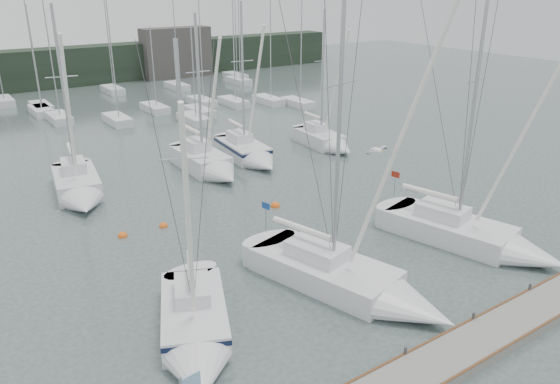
{
  "coord_description": "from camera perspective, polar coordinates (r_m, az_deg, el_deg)",
  "views": [
    {
      "loc": [
        -15.38,
        -15.26,
        13.52
      ],
      "look_at": [
        -1.49,
        5.0,
        3.88
      ],
      "focal_mm": 35.0,
      "sensor_mm": 36.0,
      "label": 1
    }
  ],
  "objects": [
    {
      "name": "buoy_b",
      "position": [
        34.69,
        -0.49,
        -1.51
      ],
      "size": [
        0.62,
        0.62,
        0.62
      ],
      "primitive_type": "sphere",
      "color": "#E15B14",
      "rests_on": "ground"
    },
    {
      "name": "mast_forest",
      "position": [
        62.67,
        -19.74,
        8.18
      ],
      "size": [
        55.08,
        26.23,
        14.86
      ],
      "color": "silver",
      "rests_on": "ground"
    },
    {
      "name": "buoy_c",
      "position": [
        32.01,
        -16.11,
        -4.47
      ],
      "size": [
        0.54,
        0.54,
        0.54
      ],
      "primitive_type": "sphere",
      "color": "#E15B14",
      "rests_on": "ground"
    },
    {
      "name": "sailboat_near_left",
      "position": [
        22.29,
        -8.81,
        -14.5
      ],
      "size": [
        5.47,
        8.13,
        12.54
      ],
      "rotation": [
        0.0,
        0.0,
        -0.41
      ],
      "color": "silver",
      "rests_on": "ground"
    },
    {
      "name": "sailboat_mid_b",
      "position": [
        37.93,
        -20.25,
        0.17
      ],
      "size": [
        3.96,
        8.24,
        13.03
      ],
      "rotation": [
        0.0,
        0.0,
        -0.16
      ],
      "color": "silver",
      "rests_on": "ground"
    },
    {
      "name": "sailboat_mid_e",
      "position": [
        46.68,
        4.98,
        5.23
      ],
      "size": [
        2.91,
        7.15,
        12.05
      ],
      "rotation": [
        0.0,
        0.0,
        -0.07
      ],
      "color": "silver",
      "rests_on": "ground"
    },
    {
      "name": "dock",
      "position": [
        22.79,
        18.29,
        -15.61
      ],
      "size": [
        24.0,
        2.0,
        0.4
      ],
      "primitive_type": "cube",
      "color": "slate",
      "rests_on": "ground"
    },
    {
      "name": "far_building_right",
      "position": [
        82.94,
        -10.77,
        14.13
      ],
      "size": [
        10.0,
        3.0,
        7.0
      ],
      "primitive_type": "cube",
      "color": "#43403D",
      "rests_on": "ground"
    },
    {
      "name": "sailboat_mid_c",
      "position": [
        40.67,
        -7.4,
        2.78
      ],
      "size": [
        2.81,
        8.0,
        12.17
      ],
      "rotation": [
        0.0,
        0.0,
        -0.01
      ],
      "color": "silver",
      "rests_on": "ground"
    },
    {
      "name": "sailboat_mid_d",
      "position": [
        43.16,
        -3.15,
        3.99
      ],
      "size": [
        3.45,
        8.29,
        12.85
      ],
      "rotation": [
        0.0,
        0.0,
        -0.1
      ],
      "color": "silver",
      "rests_on": "ground"
    },
    {
      "name": "sailboat_near_center",
      "position": [
        25.26,
        8.81,
        -9.77
      ],
      "size": [
        5.61,
        10.54,
        16.12
      ],
      "rotation": [
        0.0,
        0.0,
        0.27
      ],
      "color": "silver",
      "rests_on": "ground"
    },
    {
      "name": "sailboat_near_right",
      "position": [
        31.04,
        20.66,
        -4.75
      ],
      "size": [
        5.2,
        10.17,
        14.95
      ],
      "rotation": [
        0.0,
        0.0,
        0.25
      ],
      "color": "silver",
      "rests_on": "ground"
    },
    {
      "name": "buoy_a",
      "position": [
        32.65,
        -12.09,
        -3.54
      ],
      "size": [
        0.51,
        0.51,
        0.51
      ],
      "primitive_type": "sphere",
      "color": "#E15B14",
      "rests_on": "ground"
    },
    {
      "name": "far_treeline",
      "position": [
        79.54,
        -23.46,
        11.75
      ],
      "size": [
        90.0,
        4.0,
        5.0
      ],
      "primitive_type": "cube",
      "color": "black",
      "rests_on": "ground"
    },
    {
      "name": "seagull",
      "position": [
        21.59,
        10.07,
        4.33
      ],
      "size": [
        1.12,
        0.52,
        0.22
      ],
      "rotation": [
        0.0,
        0.0,
        0.17
      ],
      "color": "white",
      "rests_on": "ground"
    },
    {
      "name": "ground",
      "position": [
        25.54,
        9.31,
        -10.86
      ],
      "size": [
        160.0,
        160.0,
        0.0
      ],
      "primitive_type": "plane",
      "color": "#404E4B",
      "rests_on": "ground"
    }
  ]
}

